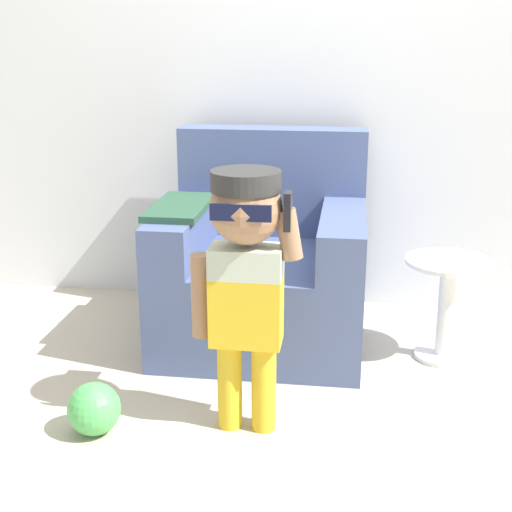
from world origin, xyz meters
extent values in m
plane|color=#BCB29E|center=(0.00, 0.00, 0.00)|extent=(10.00, 10.00, 0.00)
cube|color=silver|center=(0.00, 0.82, 1.30)|extent=(10.00, 0.05, 2.60)
cube|color=#475684|center=(-0.17, 0.25, 0.22)|extent=(0.93, 0.92, 0.43)
cube|color=#475684|center=(-0.17, 0.61, 0.70)|extent=(0.93, 0.19, 0.53)
cube|color=#475684|center=(-0.53, 0.15, 0.54)|extent=(0.20, 0.73, 0.22)
cube|color=#475684|center=(0.20, 0.15, 0.54)|extent=(0.20, 0.73, 0.22)
cube|color=#284C38|center=(-0.53, 0.15, 0.66)|extent=(0.24, 0.51, 0.03)
cylinder|color=gold|center=(-0.19, -0.57, 0.17)|extent=(0.09, 0.09, 0.35)
cylinder|color=gold|center=(-0.06, -0.57, 0.17)|extent=(0.09, 0.09, 0.35)
cube|color=gold|center=(-0.12, -0.57, 0.47)|extent=(0.25, 0.15, 0.25)
cube|color=#B7C6B2|center=(-0.12, -0.57, 0.65)|extent=(0.25, 0.15, 0.11)
sphere|color=#997051|center=(-0.12, -0.57, 0.84)|extent=(0.25, 0.25, 0.25)
cylinder|color=#2D2D2D|center=(-0.12, -0.57, 0.94)|extent=(0.24, 0.24, 0.07)
cube|color=#2D2D2D|center=(-0.12, -0.46, 0.91)|extent=(0.14, 0.11, 0.01)
cube|color=#0F1433|center=(-0.12, -0.69, 0.86)|extent=(0.20, 0.01, 0.06)
cylinder|color=#997051|center=(-0.29, -0.57, 0.52)|extent=(0.07, 0.07, 0.31)
cylinder|color=#997051|center=(0.02, -0.57, 0.76)|extent=(0.10, 0.07, 0.18)
cube|color=black|center=(0.02, -0.59, 0.84)|extent=(0.02, 0.07, 0.13)
cylinder|color=white|center=(0.67, 0.14, 0.01)|extent=(0.25, 0.25, 0.02)
cylinder|color=white|center=(0.67, 0.14, 0.22)|extent=(0.07, 0.07, 0.45)
cylinder|color=white|center=(0.67, 0.14, 0.46)|extent=(0.38, 0.38, 0.02)
sphere|color=#4CB256|center=(-0.67, -0.69, 0.10)|extent=(0.20, 0.20, 0.20)
camera|label=1|loc=(0.23, -2.91, 1.42)|focal=50.00mm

